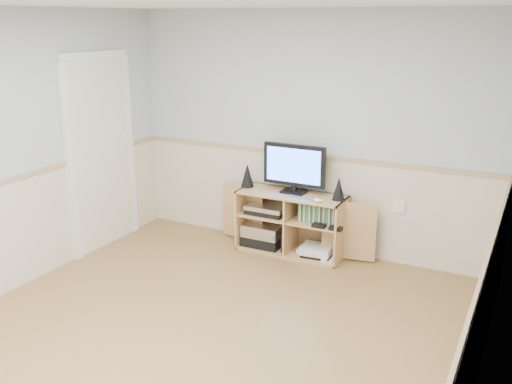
% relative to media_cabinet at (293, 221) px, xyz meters
% --- Properties ---
extents(room, '(4.04, 4.54, 2.54)m').
position_rel_media_cabinet_xyz_m(room, '(0.01, -1.94, 0.88)').
color(room, '#A58049').
rests_on(room, ground).
extents(media_cabinet, '(1.78, 0.43, 0.65)m').
position_rel_media_cabinet_xyz_m(media_cabinet, '(0.00, 0.00, 0.00)').
color(media_cabinet, tan).
rests_on(media_cabinet, floor).
extents(monitor, '(0.68, 0.18, 0.51)m').
position_rel_media_cabinet_xyz_m(monitor, '(0.00, -0.00, 0.60)').
color(monitor, black).
rests_on(monitor, media_cabinet).
extents(speaker_left, '(0.14, 0.14, 0.26)m').
position_rel_media_cabinet_xyz_m(speaker_left, '(-0.53, -0.03, 0.45)').
color(speaker_left, black).
rests_on(speaker_left, media_cabinet).
extents(speaker_right, '(0.13, 0.13, 0.24)m').
position_rel_media_cabinet_xyz_m(speaker_right, '(0.50, -0.03, 0.44)').
color(speaker_right, black).
rests_on(speaker_right, media_cabinet).
extents(keyboard, '(0.29, 0.15, 0.01)m').
position_rel_media_cabinet_xyz_m(keyboard, '(0.14, -0.19, 0.32)').
color(keyboard, white).
rests_on(keyboard, media_cabinet).
extents(mouse, '(0.10, 0.08, 0.04)m').
position_rel_media_cabinet_xyz_m(mouse, '(0.34, -0.19, 0.34)').
color(mouse, white).
rests_on(mouse, media_cabinet).
extents(av_components, '(0.51, 0.31, 0.47)m').
position_rel_media_cabinet_xyz_m(av_components, '(-0.31, -0.05, -0.11)').
color(av_components, black).
rests_on(av_components, media_cabinet).
extents(game_consoles, '(0.45, 0.30, 0.11)m').
position_rel_media_cabinet_xyz_m(game_consoles, '(0.29, -0.06, -0.26)').
color(game_consoles, white).
rests_on(game_consoles, media_cabinet).
extents(game_cases, '(0.39, 0.13, 0.19)m').
position_rel_media_cabinet_xyz_m(game_cases, '(0.30, -0.07, 0.15)').
color(game_cases, '#3F8C3F').
rests_on(game_cases, media_cabinet).
extents(wall_outlet, '(0.12, 0.03, 0.12)m').
position_rel_media_cabinet_xyz_m(wall_outlet, '(1.07, 0.17, 0.27)').
color(wall_outlet, white).
rests_on(wall_outlet, wall_back).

